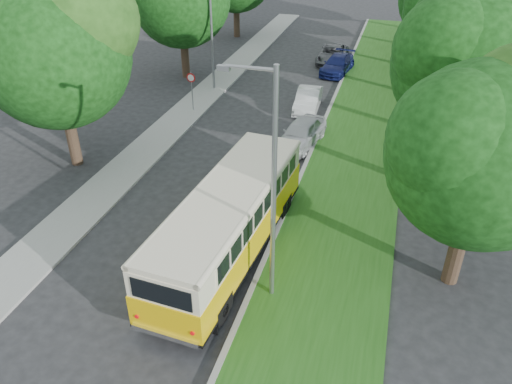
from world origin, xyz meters
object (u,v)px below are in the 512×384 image
(car_silver, at_px, (301,133))
(car_blue, at_px, (338,64))
(lamppost_near, at_px, (271,185))
(car_white, at_px, (308,100))
(car_grey, at_px, (333,54))
(vintage_bus, at_px, (230,223))
(lamppost_far, at_px, (210,28))

(car_silver, height_order, car_blue, car_silver)
(lamppost_near, xyz_separation_m, car_white, (-1.93, 16.69, -3.72))
(car_grey, bearing_deg, vintage_bus, -90.35)
(vintage_bus, relative_size, car_grey, 2.11)
(car_blue, xyz_separation_m, car_grey, (-0.74, 2.45, 0.00))
(lamppost_far, bearing_deg, car_grey, 50.49)
(lamppost_near, bearing_deg, car_grey, 94.17)
(car_white, bearing_deg, lamppost_far, 162.70)
(car_blue, bearing_deg, lamppost_near, -79.41)
(car_grey, bearing_deg, car_white, -90.20)
(lamppost_near, height_order, vintage_bus, lamppost_near)
(vintage_bus, xyz_separation_m, car_silver, (0.63, 9.98, -0.75))
(car_white, bearing_deg, car_blue, 82.06)
(car_silver, height_order, car_grey, car_silver)
(lamppost_near, height_order, car_silver, lamppost_near)
(lamppost_near, xyz_separation_m, car_silver, (-1.32, 11.68, -3.66))
(car_blue, bearing_deg, car_grey, 114.59)
(lamppost_near, bearing_deg, car_white, 96.60)
(car_silver, relative_size, car_blue, 0.94)
(vintage_bus, bearing_deg, car_silver, 90.99)
(car_silver, bearing_deg, car_blue, 100.73)
(lamppost_far, bearing_deg, car_silver, -41.99)
(lamppost_far, relative_size, car_white, 1.89)
(vintage_bus, height_order, car_silver, vintage_bus)
(lamppost_far, xyz_separation_m, vintage_bus, (6.96, -16.80, -2.66))
(lamppost_far, distance_m, vintage_bus, 18.38)
(car_blue, height_order, car_grey, car_grey)
(lamppost_near, bearing_deg, car_blue, 92.86)
(car_white, bearing_deg, car_silver, -85.82)
(vintage_bus, distance_m, car_white, 15.01)
(lamppost_near, height_order, car_white, lamppost_near)
(car_silver, distance_m, car_white, 5.05)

